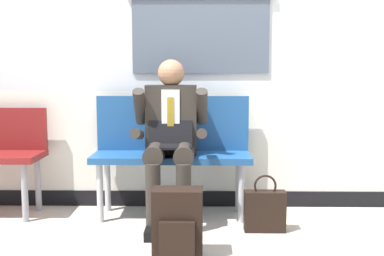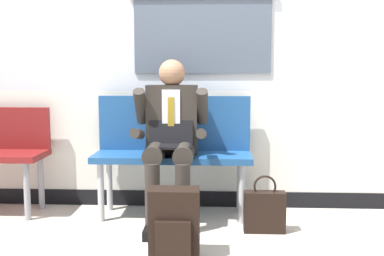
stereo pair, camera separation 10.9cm
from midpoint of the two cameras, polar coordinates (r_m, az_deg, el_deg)
name	(u,v)px [view 2 (the right image)]	position (r m, az deg, el deg)	size (l,w,h in m)	color
ground_plane	(214,235)	(3.43, 3.62, -13.02)	(18.00, 18.00, 0.00)	#B2A899
station_wall	(215,52)	(4.00, 3.59, 9.26)	(7.00, 0.17, 2.67)	silver
bench_with_person	(173,145)	(3.78, -1.50, -2.10)	(1.26, 0.42, 0.97)	navy
person_seated	(171,135)	(3.57, -1.75, -0.91)	(0.57, 0.70, 1.27)	#2D2823
backpack	(174,224)	(2.97, -1.11, -11.78)	(0.31, 0.21, 0.45)	black
handbag	(264,211)	(3.49, 9.81, -10.01)	(0.30, 0.11, 0.42)	black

